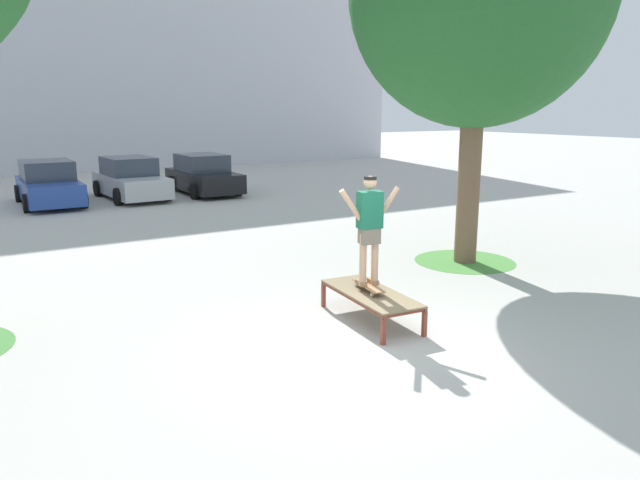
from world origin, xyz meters
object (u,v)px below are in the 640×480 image
at_px(skateboard, 368,286).
at_px(car_blue, 49,185).
at_px(skater, 369,223).
at_px(car_black, 203,176).
at_px(skate_box, 371,295).
at_px(car_silver, 130,180).

distance_m(skateboard, car_blue, 15.11).
distance_m(skater, car_blue, 15.14).
height_order(car_blue, car_black, same).
distance_m(skate_box, skateboard, 0.14).
bearing_deg(skate_box, car_blue, 99.82).
relative_size(car_blue, car_black, 1.00).
bearing_deg(skateboard, skater, 79.38).
height_order(skate_box, car_blue, car_blue).
height_order(car_silver, car_black, same).
relative_size(skate_box, skateboard, 2.38).
relative_size(skate_box, car_blue, 0.47).
bearing_deg(car_black, skate_box, -101.01).
height_order(skate_box, car_black, car_black).
height_order(car_blue, car_silver, same).
bearing_deg(car_blue, skateboard, -80.11).
xyz_separation_m(skateboard, car_silver, (0.15, 14.92, 0.15)).
relative_size(car_blue, car_silver, 0.98).
distance_m(skate_box, car_silver, 14.99).
bearing_deg(car_silver, car_blue, -179.44).
relative_size(skateboard, car_silver, 0.19).
xyz_separation_m(skateboard, skater, (0.00, 0.00, 0.99)).
xyz_separation_m(skate_box, car_black, (2.90, 14.90, 0.28)).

